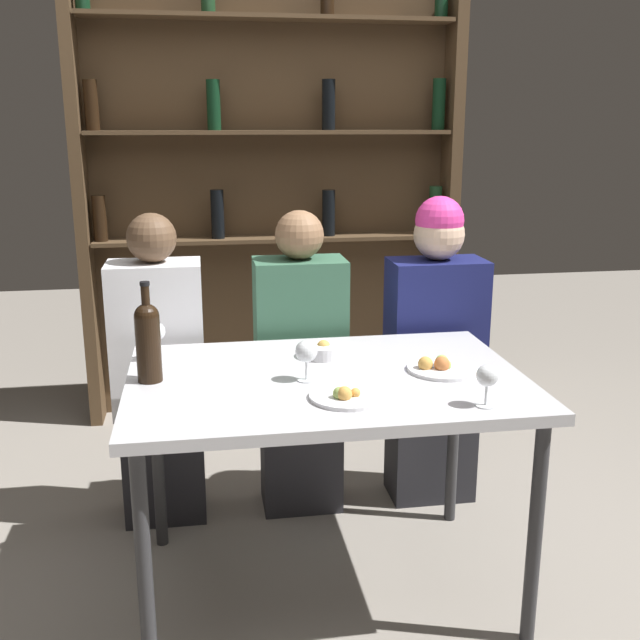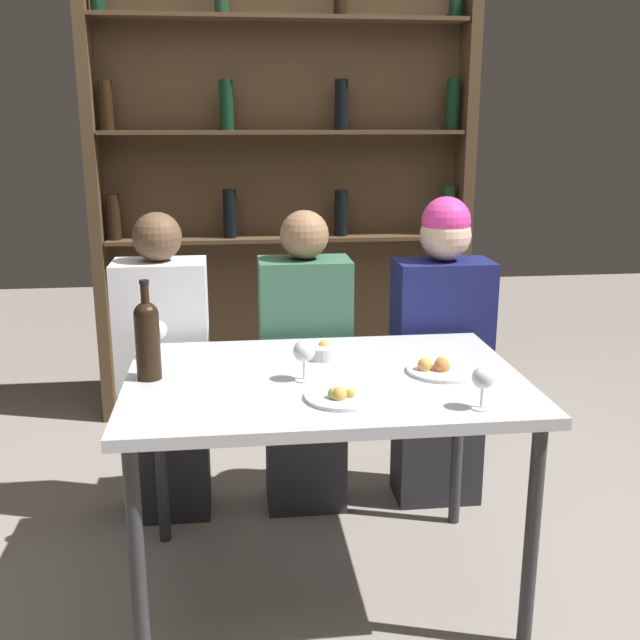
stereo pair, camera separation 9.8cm
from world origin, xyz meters
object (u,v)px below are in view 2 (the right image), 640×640
object	(u,v)px
food_plate_0	(343,396)
seated_person_right	(440,358)
wine_glass_2	(483,380)
snack_bowl	(325,350)
wine_glass_1	(304,352)
seated_person_left	(165,378)
seated_person_center	(305,372)
food_plate_1	(441,368)
wine_glass_0	(158,332)
wine_bottle	(147,336)

from	to	relation	value
food_plate_0	seated_person_right	bearing A→B (deg)	56.72
wine_glass_2	snack_bowl	bearing A→B (deg)	125.68
wine_glass_1	wine_glass_2	xyz separation A→B (m)	(0.47, -0.29, -0.01)
seated_person_left	seated_person_right	world-z (taller)	seated_person_right
wine_glass_2	seated_person_center	size ratio (longest dim) A/B	0.10
food_plate_1	wine_glass_0	bearing A→B (deg)	164.13
food_plate_0	seated_person_center	xyz separation A→B (m)	(-0.03, 0.79, -0.20)
wine_glass_0	seated_person_center	distance (m)	0.69
food_plate_0	snack_bowl	xyz separation A→B (m)	(-0.00, 0.41, 0.01)
snack_bowl	seated_person_center	size ratio (longest dim) A/B	0.12
seated_person_right	seated_person_center	bearing A→B (deg)	180.00
wine_glass_0	food_plate_1	distance (m)	0.95
wine_bottle	food_plate_1	distance (m)	0.93
wine_bottle	wine_glass_0	xyz separation A→B (m)	(0.01, 0.21, -0.04)
wine_glass_0	snack_bowl	world-z (taller)	wine_glass_0
wine_glass_0	wine_glass_2	bearing A→B (deg)	-31.61
wine_glass_1	seated_person_right	world-z (taller)	seated_person_right
food_plate_1	seated_person_center	xyz separation A→B (m)	(-0.38, 0.59, -0.20)
seated_person_center	seated_person_right	size ratio (longest dim) A/B	0.96
wine_glass_2	seated_person_right	bearing A→B (deg)	81.06
wine_bottle	food_plate_1	size ratio (longest dim) A/B	1.34
seated_person_left	wine_bottle	bearing A→B (deg)	-89.38
food_plate_1	seated_person_left	xyz separation A→B (m)	(-0.93, 0.59, -0.20)
wine_bottle	wine_glass_2	world-z (taller)	wine_bottle
wine_glass_0	food_plate_1	world-z (taller)	wine_glass_0
wine_bottle	wine_glass_2	distance (m)	1.02
wine_bottle	wine_glass_1	xyz separation A→B (m)	(0.48, -0.07, -0.05)
wine_glass_2	seated_person_center	distance (m)	1.03
wine_glass_0	seated_person_left	bearing A→B (deg)	93.07
wine_glass_1	wine_glass_0	bearing A→B (deg)	148.82
wine_bottle	wine_glass_2	bearing A→B (deg)	-21.20
seated_person_right	seated_person_left	bearing A→B (deg)	180.00
seated_person_left	wine_glass_1	bearing A→B (deg)	-51.72
wine_glass_0	wine_glass_1	world-z (taller)	wine_glass_0
seated_person_left	snack_bowl	bearing A→B (deg)	-33.54
food_plate_0	snack_bowl	distance (m)	0.41
wine_glass_1	seated_person_right	size ratio (longest dim) A/B	0.10
food_plate_1	food_plate_0	bearing A→B (deg)	-150.26
wine_glass_0	seated_person_right	world-z (taller)	seated_person_right
wine_glass_2	food_plate_0	xyz separation A→B (m)	(-0.38, 0.12, -0.08)
food_plate_1	seated_person_left	bearing A→B (deg)	147.55
food_plate_0	seated_person_center	size ratio (longest dim) A/B	0.19
wine_glass_1	snack_bowl	xyz separation A→B (m)	(0.09, 0.23, -0.07)
wine_bottle	seated_person_left	size ratio (longest dim) A/B	0.26
seated_person_center	food_plate_0	bearing A→B (deg)	-87.75
seated_person_center	wine_glass_1	bearing A→B (deg)	-95.88
wine_glass_1	seated_person_center	bearing A→B (deg)	84.12
wine_glass_0	wine_glass_2	xyz separation A→B (m)	(0.94, -0.58, -0.01)
wine_bottle	seated_person_center	size ratio (longest dim) A/B	0.26
wine_glass_0	seated_person_center	world-z (taller)	seated_person_center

